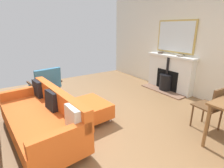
{
  "coord_description": "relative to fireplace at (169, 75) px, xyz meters",
  "views": [
    {
      "loc": [
        1.38,
        2.79,
        1.74
      ],
      "look_at": [
        -0.45,
        0.04,
        0.64
      ],
      "focal_mm": 27.86,
      "sensor_mm": 36.0,
      "label": 1
    }
  ],
  "objects": [
    {
      "name": "mantel_bowl_near",
      "position": [
        -0.02,
        -0.39,
        0.58
      ],
      "size": [
        0.15,
        0.15,
        0.04
      ],
      "color": "#47382D",
      "rests_on": "fireplace"
    },
    {
      "name": "ottoman",
      "position": [
        2.62,
        0.27,
        -0.22
      ],
      "size": [
        0.67,
        0.82,
        0.36
      ],
      "color": "#B2B2B7",
      "rests_on": "ground"
    },
    {
      "name": "sofa",
      "position": [
        3.51,
        0.33,
        -0.11
      ],
      "size": [
        1.01,
        2.04,
        0.75
      ],
      "color": "#B2B2B7",
      "rests_on": "ground"
    },
    {
      "name": "dining_chair_near_fireplace",
      "position": [
        1.08,
        1.77,
        0.04
      ],
      "size": [
        0.44,
        0.44,
        0.81
      ],
      "color": "brown",
      "rests_on": "ground"
    },
    {
      "name": "mantel_bowl_far",
      "position": [
        -0.02,
        0.25,
        0.59
      ],
      "size": [
        0.17,
        0.17,
        0.05
      ],
      "color": "#9E9384",
      "rests_on": "fireplace"
    },
    {
      "name": "fireplace",
      "position": [
        0.0,
        0.0,
        0.0
      ],
      "size": [
        0.53,
        1.48,
        1.0
      ],
      "color": "brown",
      "rests_on": "ground"
    },
    {
      "name": "wall_left",
      "position": [
        -0.2,
        0.25,
        1.0
      ],
      "size": [
        0.12,
        6.08,
        2.89
      ],
      "primitive_type": "cube",
      "color": "silver",
      "rests_on": "ground"
    },
    {
      "name": "ground_plane",
      "position": [
        2.57,
        0.25,
        -0.45
      ],
      "size": [
        5.54,
        6.08,
        0.01
      ],
      "primitive_type": "cube",
      "color": "olive"
    },
    {
      "name": "armchair_accent",
      "position": [
        3.06,
        -1.17,
        0.01
      ],
      "size": [
        0.76,
        0.68,
        0.82
      ],
      "color": "#4C3321",
      "rests_on": "ground"
    },
    {
      "name": "mirror_over_mantel",
      "position": [
        -0.11,
        -0.0,
        1.04
      ],
      "size": [
        0.04,
        1.16,
        0.85
      ],
      "color": "tan"
    }
  ]
}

